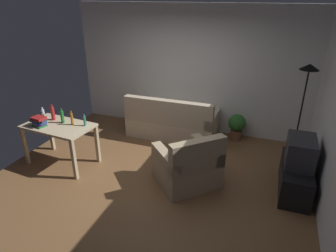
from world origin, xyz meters
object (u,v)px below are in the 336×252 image
object	(u,v)px
bottle_green	(62,117)
couch	(172,123)
tv	(301,152)
bottle_amber	(72,119)
bottle_red	(53,113)
torchiere_lamp	(306,87)
armchair	(188,166)
desk	(59,131)
bottle_clear	(43,114)
tv_stand	(295,178)
bottle_tall	(85,121)
potted_plant	(237,125)
book_stack	(39,121)

from	to	relation	value
bottle_green	couch	bearing A→B (deg)	47.19
tv	bottle_amber	size ratio (longest dim) A/B	2.33
bottle_red	bottle_green	size ratio (longest dim) A/B	1.09
torchiere_lamp	armchair	bearing A→B (deg)	-139.31
torchiere_lamp	desk	size ratio (longest dim) A/B	1.44
desk	bottle_clear	bearing A→B (deg)	165.93
tv	armchair	distance (m)	1.72
couch	tv	distance (m)	2.76
tv_stand	bottle_green	bearing A→B (deg)	96.09
tv_stand	bottle_tall	size ratio (longest dim) A/B	5.18
bottle_clear	bottle_tall	bearing A→B (deg)	-0.85
bottle_clear	potted_plant	bearing A→B (deg)	29.88
tv_stand	bottle_amber	bearing A→B (deg)	96.63
tv	desk	distance (m)	4.01
tv_stand	torchiere_lamp	xyz separation A→B (m)	(0.00, 1.02, 1.17)
tv	couch	bearing A→B (deg)	64.10
armchair	tv_stand	bearing A→B (deg)	148.90
tv_stand	armchair	world-z (taller)	armchair
bottle_clear	tv_stand	bearing A→B (deg)	4.93
bottle_amber	bottle_clear	bearing A→B (deg)	175.38
desk	potted_plant	distance (m)	3.51
bottle_amber	potted_plant	bearing A→B (deg)	36.58
tv	desk	world-z (taller)	tv
bottle_red	bottle_amber	bearing A→B (deg)	-8.27
bottle_red	tv_stand	bearing A→B (deg)	5.01
couch	bottle_green	distance (m)	2.27
torchiere_lamp	potted_plant	distance (m)	1.63
torchiere_lamp	potted_plant	world-z (taller)	torchiere_lamp
tv	bottle_clear	size ratio (longest dim) A/B	2.77
tv_stand	tv	world-z (taller)	tv
couch	tv_stand	size ratio (longest dim) A/B	1.71
tv	bottle_clear	xyz separation A→B (m)	(-4.41, -0.38, 0.15)
couch	torchiere_lamp	size ratio (longest dim) A/B	1.04
armchair	bottle_clear	world-z (taller)	bottle_clear
tv_stand	bottle_clear	size ratio (longest dim) A/B	5.07
potted_plant	book_stack	xyz separation A→B (m)	(-3.11, -2.18, 0.52)
desk	bottle_green	distance (m)	0.25
desk	bottle_tall	distance (m)	0.53
desk	torchiere_lamp	bearing A→B (deg)	26.56
potted_plant	bottle_amber	world-z (taller)	bottle_amber
tv_stand	bottle_red	bearing A→B (deg)	95.01
desk	bottle_clear	xyz separation A→B (m)	(-0.44, 0.15, 0.20)
potted_plant	bottle_amber	xyz separation A→B (m)	(-2.61, -1.94, 0.54)
tv_stand	torchiere_lamp	size ratio (longest dim) A/B	0.61
bottle_tall	bottle_amber	bearing A→B (deg)	-170.09
couch	torchiere_lamp	distance (m)	2.70
tv	bottle_red	distance (m)	4.22
tv	potted_plant	xyz separation A→B (m)	(-1.12, 1.50, -0.37)
couch	bottle_green	size ratio (longest dim) A/B	7.08
bottle_clear	bottle_red	bearing A→B (deg)	3.38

